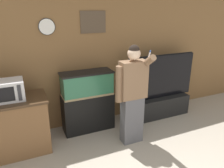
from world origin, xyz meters
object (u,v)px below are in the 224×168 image
at_px(tv_on_stand, 160,99).
at_px(microwave, 6,91).
at_px(person_standing, 132,94).
at_px(aquarium_on_stand, 88,101).

bearing_deg(tv_on_stand, microwave, -177.76).
xyz_separation_m(microwave, person_standing, (1.92, -0.52, -0.19)).
relative_size(microwave, tv_on_stand, 0.33).
xyz_separation_m(microwave, tv_on_stand, (2.98, 0.12, -0.70)).
xyz_separation_m(microwave, aquarium_on_stand, (1.35, 0.21, -0.50)).
height_order(microwave, aquarium_on_stand, microwave).
distance_m(aquarium_on_stand, tv_on_stand, 1.64).
bearing_deg(microwave, person_standing, -15.01).
distance_m(aquarium_on_stand, person_standing, 0.97).
relative_size(microwave, person_standing, 0.30).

